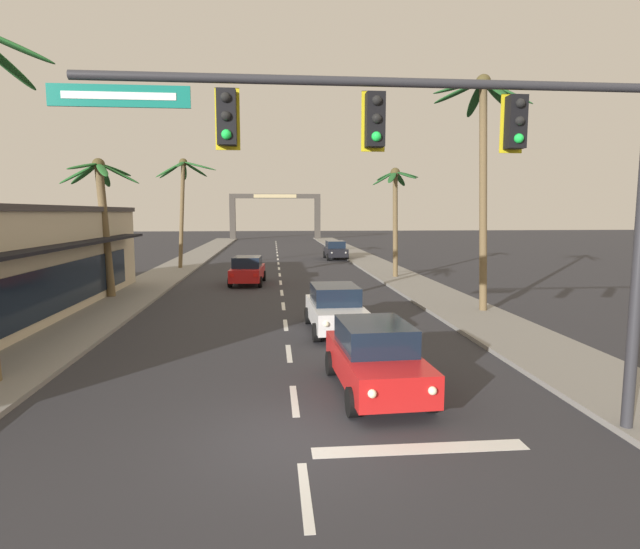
{
  "coord_description": "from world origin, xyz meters",
  "views": [
    {
      "loc": [
        -0.46,
        -9.39,
        4.32
      ],
      "look_at": [
        1.14,
        8.0,
        2.2
      ],
      "focal_mm": 28.9,
      "sensor_mm": 36.0,
      "label": 1
    }
  ],
  "objects": [
    {
      "name": "ground_plane",
      "position": [
        0.0,
        0.0,
        0.0
      ],
      "size": [
        220.0,
        220.0,
        0.0
      ],
      "primitive_type": "plane",
      "color": "#2D2D33"
    },
    {
      "name": "sidewalk_right",
      "position": [
        7.8,
        20.0,
        0.07
      ],
      "size": [
        3.2,
        110.0,
        0.14
      ],
      "primitive_type": "cube",
      "color": "gray",
      "rests_on": "ground"
    },
    {
      "name": "sidewalk_left",
      "position": [
        -7.8,
        20.0,
        0.07
      ],
      "size": [
        3.2,
        110.0,
        0.14
      ],
      "primitive_type": "cube",
      "color": "gray",
      "rests_on": "ground"
    },
    {
      "name": "lane_markings",
      "position": [
        0.44,
        19.17,
        0.0
      ],
      "size": [
        4.28,
        86.23,
        0.01
      ],
      "color": "silver",
      "rests_on": "ground"
    },
    {
      "name": "traffic_signal_mast",
      "position": [
        3.0,
        -0.33,
        5.28
      ],
      "size": [
        10.64,
        0.41,
        7.35
      ],
      "color": "#2D2D33",
      "rests_on": "ground"
    },
    {
      "name": "sedan_lead_at_stop_bar",
      "position": [
        1.98,
        2.5,
        0.85
      ],
      "size": [
        2.11,
        4.51,
        1.68
      ],
      "color": "red",
      "rests_on": "ground"
    },
    {
      "name": "sedan_third_in_queue",
      "position": [
        1.78,
        8.88,
        0.85
      ],
      "size": [
        2.04,
        4.49,
        1.68
      ],
      "color": "silver",
      "rests_on": "ground"
    },
    {
      "name": "sedan_oncoming_far",
      "position": [
        -1.99,
        21.65,
        0.85
      ],
      "size": [
        2.15,
        4.53,
        1.68
      ],
      "color": "red",
      "rests_on": "ground"
    },
    {
      "name": "sedan_parked_nearest_kerb",
      "position": [
        5.32,
        37.74,
        0.85
      ],
      "size": [
        1.99,
        4.47,
        1.68
      ],
      "color": "black",
      "rests_on": "ground"
    },
    {
      "name": "palm_left_second",
      "position": [
        -8.77,
        16.89,
        4.81
      ],
      "size": [
        3.7,
        3.9,
        6.93
      ],
      "color": "brown",
      "rests_on": "ground"
    },
    {
      "name": "palm_left_third",
      "position": [
        -7.0,
        30.07,
        6.32
      ],
      "size": [
        4.57,
        4.74,
        8.27
      ],
      "color": "brown",
      "rests_on": "ground"
    },
    {
      "name": "palm_right_second",
      "position": [
        8.25,
        11.64,
        7.32
      ],
      "size": [
        4.24,
        4.02,
        9.9
      ],
      "color": "brown",
      "rests_on": "ground"
    },
    {
      "name": "palm_right_third",
      "position": [
        7.42,
        23.37,
        5.16
      ],
      "size": [
        3.16,
        2.92,
        7.14
      ],
      "color": "brown",
      "rests_on": "ground"
    },
    {
      "name": "town_gateway_arch",
      "position": [
        0.0,
        73.18,
        4.6
      ],
      "size": [
        14.36,
        0.9,
        7.19
      ],
      "color": "#423D38",
      "rests_on": "ground"
    }
  ]
}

